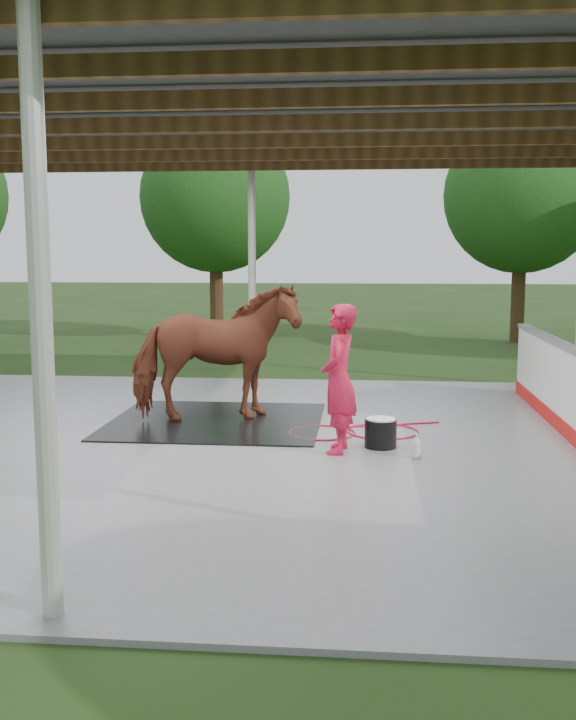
# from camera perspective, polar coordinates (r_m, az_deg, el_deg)

# --- Properties ---
(ground) EXTENTS (100.00, 100.00, 0.00)m
(ground) POSITION_cam_1_polar(r_m,az_deg,el_deg) (9.97, -6.27, -6.15)
(ground) COLOR #1E3814
(concrete_slab) EXTENTS (12.00, 10.00, 0.05)m
(concrete_slab) POSITION_cam_1_polar(r_m,az_deg,el_deg) (9.96, -6.27, -6.01)
(concrete_slab) COLOR slate
(concrete_slab) RESTS_ON ground
(pavilion_structure) EXTENTS (12.60, 10.60, 4.05)m
(pavilion_structure) POSITION_cam_1_polar(r_m,az_deg,el_deg) (9.80, -6.63, 16.97)
(pavilion_structure) COLOR beige
(pavilion_structure) RESTS_ON ground
(tree_belt) EXTENTS (28.00, 28.00, 5.80)m
(tree_belt) POSITION_cam_1_polar(r_m,az_deg,el_deg) (10.60, -3.92, 15.34)
(tree_belt) COLOR #382314
(tree_belt) RESTS_ON ground
(rubber_mat) EXTENTS (2.87, 2.69, 0.02)m
(rubber_mat) POSITION_cam_1_polar(r_m,az_deg,el_deg) (11.13, -5.14, -4.34)
(rubber_mat) COLOR black
(rubber_mat) RESTS_ON concrete_slab
(horse) EXTENTS (2.43, 1.65, 1.88)m
(horse) POSITION_cam_1_polar(r_m,az_deg,el_deg) (10.97, -5.20, 0.52)
(horse) COLOR brown
(horse) RESTS_ON rubber_mat
(handler) EXTENTS (0.45, 0.66, 1.74)m
(handler) POSITION_cam_1_polar(r_m,az_deg,el_deg) (9.30, 3.63, -1.35)
(handler) COLOR red
(handler) RESTS_ON concrete_slab
(wash_bucket) EXTENTS (0.38, 0.38, 0.35)m
(wash_bucket) POSITION_cam_1_polar(r_m,az_deg,el_deg) (9.70, 6.60, -5.14)
(wash_bucket) COLOR black
(wash_bucket) RESTS_ON concrete_slab
(soap_bottle_a) EXTENTS (0.14, 0.14, 0.29)m
(soap_bottle_a) POSITION_cam_1_polar(r_m,az_deg,el_deg) (9.25, 9.10, -6.05)
(soap_bottle_a) COLOR silver
(soap_bottle_a) RESTS_ON concrete_slab
(soap_bottle_b) EXTENTS (0.14, 0.14, 0.21)m
(soap_bottle_b) POSITION_cam_1_polar(r_m,az_deg,el_deg) (9.65, 6.34, -5.67)
(soap_bottle_b) COLOR #338CD8
(soap_bottle_b) RESTS_ON concrete_slab
(hose_coil) EXTENTS (2.00, 1.22, 0.02)m
(hose_coil) POSITION_cam_1_polar(r_m,az_deg,el_deg) (10.47, 4.81, -5.10)
(hose_coil) COLOR red
(hose_coil) RESTS_ON concrete_slab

